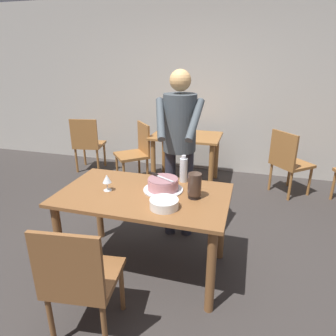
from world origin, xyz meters
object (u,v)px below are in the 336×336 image
object	(u,v)px
main_dining_table	(144,206)
wine_glass_near	(107,179)
water_bottle	(184,170)
person_cutting_cake	(179,138)
chair_near_side	(80,278)
background_chair_1	(136,151)
background_chair_2	(288,161)
background_chair_0	(88,142)
hurricane_lamp	(195,186)
cake_knife	(157,176)
background_table	(186,146)
plate_stack	(164,204)
cake_on_platter	(163,185)

from	to	relation	value
main_dining_table	wine_glass_near	xyz separation A→B (m)	(-0.31, -0.03, 0.23)
water_bottle	person_cutting_cake	bearing A→B (deg)	111.45
chair_near_side	background_chair_1	world-z (taller)	same
background_chair_2	background_chair_0	bearing A→B (deg)	178.90
wine_glass_near	background_chair_0	size ratio (longest dim) A/B	0.16
main_dining_table	hurricane_lamp	bearing A→B (deg)	4.66
wine_glass_near	background_chair_1	xyz separation A→B (m)	(-0.51, 1.90, -0.36)
background_chair_0	background_chair_2	world-z (taller)	same
cake_knife	background_table	size ratio (longest dim) A/B	0.25
background_table	plate_stack	bearing A→B (deg)	-81.47
cake_knife	hurricane_lamp	distance (m)	0.36
hurricane_lamp	background_table	bearing A→B (deg)	104.50
chair_near_side	background_chair_0	world-z (taller)	same
main_dining_table	chair_near_side	world-z (taller)	chair_near_side
background_chair_0	person_cutting_cake	bearing A→B (deg)	-37.27
plate_stack	chair_near_side	distance (m)	0.77
main_dining_table	cake_knife	xyz separation A→B (m)	(0.08, 0.14, 0.24)
main_dining_table	wine_glass_near	world-z (taller)	wine_glass_near
person_cutting_cake	background_chair_1	size ratio (longest dim) A/B	1.91
cake_knife	hurricane_lamp	world-z (taller)	hurricane_lamp
cake_knife	background_chair_1	bearing A→B (deg)	117.54
chair_near_side	background_chair_2	bearing A→B (deg)	62.01
cake_knife	water_bottle	world-z (taller)	water_bottle
water_bottle	cake_knife	bearing A→B (deg)	-132.22
wine_glass_near	background_chair_2	size ratio (longest dim) A/B	0.16
wine_glass_near	background_chair_2	world-z (taller)	background_chair_2
hurricane_lamp	chair_near_side	world-z (taller)	hurricane_lamp
background_table	background_chair_2	bearing A→B (deg)	-1.45
cake_knife	water_bottle	bearing A→B (deg)	47.78
person_cutting_cake	background_chair_0	world-z (taller)	person_cutting_cake
background_table	background_chair_1	xyz separation A→B (m)	(-0.73, -0.19, -0.09)
water_bottle	chair_near_side	xyz separation A→B (m)	(-0.41, -1.13, -0.37)
background_chair_0	cake_knife	bearing A→B (deg)	-46.54
cake_on_platter	plate_stack	world-z (taller)	cake_on_platter
chair_near_side	background_chair_1	distance (m)	2.74
water_bottle	background_chair_0	world-z (taller)	water_bottle
background_chair_2	water_bottle	bearing A→B (deg)	-122.71
background_chair_1	main_dining_table	bearing A→B (deg)	-66.19
background_chair_0	background_chair_1	world-z (taller)	same
cake_on_platter	hurricane_lamp	distance (m)	0.30
background_chair_1	background_chair_2	distance (m)	2.17
background_table	background_chair_0	xyz separation A→B (m)	(-1.66, 0.02, -0.09)
cake_on_platter	cake_knife	distance (m)	0.10
cake_knife	wine_glass_near	bearing A→B (deg)	-156.78
main_dining_table	water_bottle	distance (m)	0.49
background_chair_2	plate_stack	bearing A→B (deg)	-116.44
chair_near_side	cake_on_platter	bearing A→B (deg)	71.81
chair_near_side	person_cutting_cake	bearing A→B (deg)	77.96
cake_on_platter	plate_stack	distance (m)	0.31
main_dining_table	water_bottle	bearing A→B (deg)	52.31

